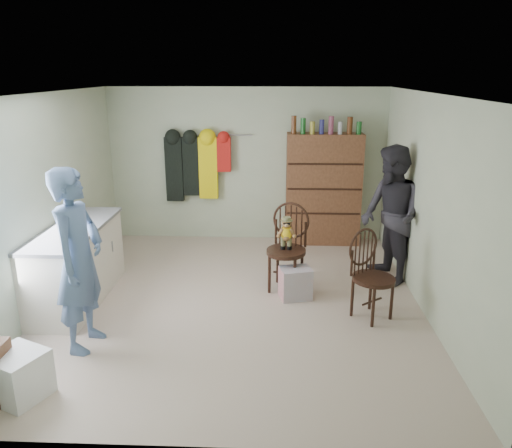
{
  "coord_description": "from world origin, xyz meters",
  "views": [
    {
      "loc": [
        0.49,
        -5.6,
        2.74
      ],
      "look_at": [
        0.25,
        0.2,
        0.95
      ],
      "focal_mm": 35.0,
      "sensor_mm": 36.0,
      "label": 1
    }
  ],
  "objects_px": {
    "counter": "(76,264)",
    "chair_front": "(287,241)",
    "chair_far": "(370,271)",
    "dresser": "(323,189)"
  },
  "relations": [
    {
      "from": "counter",
      "to": "chair_far",
      "type": "height_order",
      "value": "chair_far"
    },
    {
      "from": "counter",
      "to": "dresser",
      "type": "height_order",
      "value": "dresser"
    },
    {
      "from": "chair_front",
      "to": "chair_far",
      "type": "relative_size",
      "value": 1.09
    },
    {
      "from": "chair_front",
      "to": "counter",
      "type": "bearing_deg",
      "value": -152.4
    },
    {
      "from": "counter",
      "to": "chair_front",
      "type": "height_order",
      "value": "chair_front"
    },
    {
      "from": "counter",
      "to": "dresser",
      "type": "bearing_deg",
      "value": 35.69
    },
    {
      "from": "chair_far",
      "to": "counter",
      "type": "bearing_deg",
      "value": 137.26
    },
    {
      "from": "dresser",
      "to": "counter",
      "type": "bearing_deg",
      "value": -144.31
    },
    {
      "from": "counter",
      "to": "chair_front",
      "type": "xyz_separation_m",
      "value": [
        2.59,
        0.45,
        0.17
      ]
    },
    {
      "from": "chair_front",
      "to": "dresser",
      "type": "bearing_deg",
      "value": 89.61
    }
  ]
}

